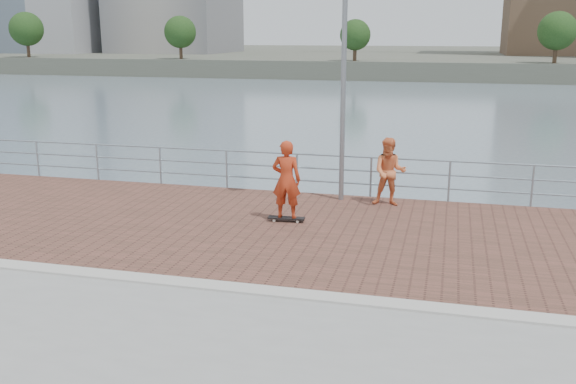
% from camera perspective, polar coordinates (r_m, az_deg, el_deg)
% --- Properties ---
extents(brick_lane, '(40.00, 6.80, 0.02)m').
position_cam_1_polar(brick_lane, '(14.47, 1.57, -3.46)').
color(brick_lane, brown).
rests_on(brick_lane, seawall).
extents(curb, '(40.00, 0.40, 0.06)m').
position_cam_1_polar(curb, '(11.20, -2.57, -8.75)').
color(curb, '#B7B5AD').
rests_on(curb, seawall).
extents(far_shore, '(320.00, 95.00, 2.50)m').
position_cam_1_polar(far_shore, '(132.50, 13.31, 11.53)').
color(far_shore, '#4C5142').
rests_on(far_shore, ground).
extents(guardrail, '(39.06, 0.06, 1.13)m').
position_cam_1_polar(guardrail, '(17.52, 4.06, 1.93)').
color(guardrail, '#8C9EA8').
rests_on(guardrail, brick_lane).
extents(street_lamp, '(0.49, 1.42, 6.68)m').
position_cam_1_polar(street_lamp, '(16.11, 4.78, 15.38)').
color(street_lamp, gray).
rests_on(street_lamp, brick_lane).
extents(skateboard, '(0.88, 0.28, 0.10)m').
position_cam_1_polar(skateboard, '(15.11, -0.14, -2.34)').
color(skateboard, black).
rests_on(skateboard, brick_lane).
extents(skateboarder, '(0.70, 0.49, 1.85)m').
position_cam_1_polar(skateboarder, '(14.88, -0.15, 1.10)').
color(skateboarder, '#BB3519').
rests_on(skateboarder, skateboard).
extents(bystander, '(0.87, 0.69, 1.75)m').
position_cam_1_polar(bystander, '(16.54, 9.02, 1.78)').
color(bystander, '#EC7A45').
rests_on(bystander, brick_lane).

